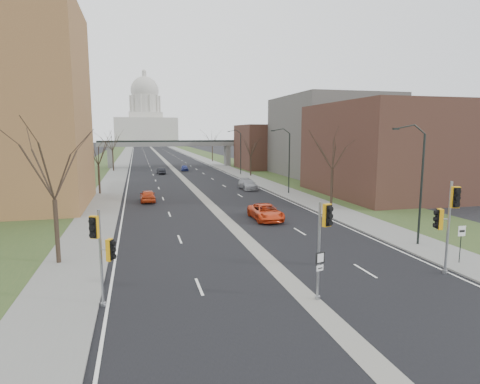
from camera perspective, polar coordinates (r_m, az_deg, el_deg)
name	(u,v)px	position (r m, az deg, el deg)	size (l,w,h in m)	color
ground	(300,292)	(21.69, 8.59, -13.90)	(700.00, 700.00, 0.00)	black
road_surface	(157,153)	(168.82, -11.75, 5.45)	(20.00, 600.00, 0.01)	black
median_strip	(157,153)	(168.82, -11.75, 5.45)	(1.20, 600.00, 0.02)	gray
sidewalk_right	(186,153)	(169.80, -7.68, 5.58)	(4.00, 600.00, 0.12)	gray
sidewalk_left	(127,153)	(168.67, -15.84, 5.32)	(4.00, 600.00, 0.12)	gray
grass_verge_right	(200,152)	(170.62, -5.67, 5.63)	(8.00, 600.00, 0.10)	#28401D
grass_verge_left	(111,153)	(168.92, -17.88, 5.24)	(8.00, 600.00, 0.10)	#28401D
commercial_block_near	(387,150)	(56.42, 20.23, 5.66)	(16.00, 20.00, 12.00)	#452A20
commercial_block_mid	(331,137)	(79.09, 12.76, 7.69)	(18.00, 22.00, 15.00)	#605D58
commercial_block_far	(270,147)	(93.43, 4.34, 6.42)	(14.00, 14.00, 10.00)	#452A20
pedestrian_bridge	(171,147)	(98.81, -9.84, 6.34)	(34.00, 3.00, 6.45)	slate
capitol	(146,120)	(338.68, -13.27, 9.94)	(48.00, 42.00, 55.75)	beige
streetlight_near	(414,151)	(30.96, 23.51, 5.40)	(2.61, 0.20, 8.70)	black
streetlight_mid	(284,142)	(53.89, 6.25, 7.03)	(2.61, 0.20, 8.70)	black
streetlight_far	(237,139)	(78.76, -0.48, 7.50)	(2.61, 0.20, 8.70)	black
tree_left_a	(52,159)	(26.94, -25.19, 4.28)	(7.20, 7.20, 9.40)	#382B21
tree_left_b	(98,148)	(56.68, -19.59, 5.93)	(6.75, 6.75, 8.81)	#382B21
tree_left_c	(112,138)	(90.57, -17.74, 7.28)	(7.65, 7.65, 9.99)	#382B21
tree_right_a	(333,147)	(45.58, 13.08, 6.22)	(7.20, 7.20, 9.40)	#382B21
tree_right_b	(251,146)	(76.40, 1.54, 6.62)	(6.30, 6.30, 8.22)	#382B21
tree_right_c	(212,137)	(115.36, -3.97, 7.81)	(7.65, 7.65, 9.99)	#382B21
signal_pole_left	(102,245)	(19.73, -19.06, -7.12)	(1.08, 0.78, 4.70)	gray
signal_pole_median	(323,233)	(19.69, 11.77, -5.78)	(0.67, 0.82, 4.93)	gray
signal_pole_right	(448,214)	(25.85, 27.42, -2.84)	(0.92, 1.19, 5.47)	gray
speed_limit_sign	(461,237)	(28.68, 28.92, -5.67)	(0.51, 0.06, 2.36)	black
car_left_near	(148,196)	(49.31, -12.99, -0.51)	(1.75, 4.35, 1.48)	#BC3915
car_left_far	(161,171)	(82.33, -11.17, 2.96)	(1.31, 3.76, 1.24)	black
car_right_near	(266,212)	(38.20, 3.68, -2.87)	(2.47, 5.35, 1.49)	red
car_right_mid	(248,184)	(58.76, 1.11, 1.11)	(2.07, 5.08, 1.48)	gray
car_right_far	(185,168)	(88.37, -7.89, 3.42)	(1.50, 3.73, 1.27)	navy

